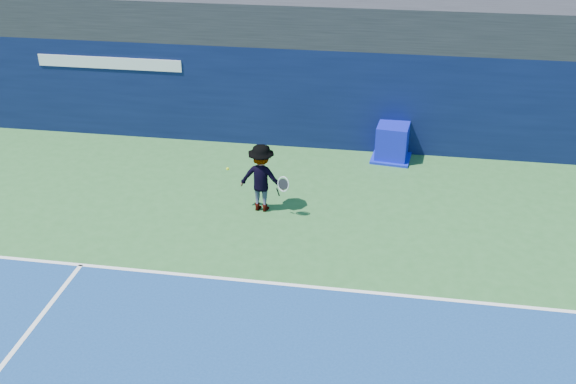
% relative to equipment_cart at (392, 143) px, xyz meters
% --- Properties ---
extents(baseline, '(24.00, 0.10, 0.01)m').
position_rel_equipment_cart_xyz_m(baseline, '(-1.54, -6.61, -0.47)').
color(baseline, white).
rests_on(baseline, ground).
extents(stadium_band, '(36.00, 3.00, 1.20)m').
position_rel_equipment_cart_xyz_m(stadium_band, '(-1.54, 1.89, 3.12)').
color(stadium_band, black).
rests_on(stadium_band, back_wall_assembly).
extents(back_wall_assembly, '(36.00, 1.03, 3.00)m').
position_rel_equipment_cart_xyz_m(back_wall_assembly, '(-1.55, 0.89, 1.02)').
color(back_wall_assembly, '#091135').
rests_on(back_wall_assembly, ground).
extents(equipment_cart, '(1.21, 1.21, 1.05)m').
position_rel_equipment_cart_xyz_m(equipment_cart, '(0.00, 0.00, 0.00)').
color(equipment_cart, '#0C10AD').
rests_on(equipment_cart, ground).
extents(tennis_player, '(1.35, 0.78, 1.74)m').
position_rel_equipment_cart_xyz_m(tennis_player, '(-3.14, -3.54, 0.39)').
color(tennis_player, white).
rests_on(tennis_player, ground).
extents(tennis_ball, '(0.08, 0.08, 0.08)m').
position_rel_equipment_cart_xyz_m(tennis_ball, '(-3.96, -3.65, 0.63)').
color(tennis_ball, '#B4D317').
rests_on(tennis_ball, ground).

